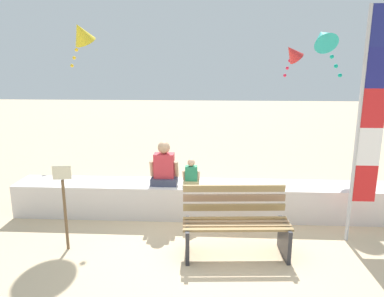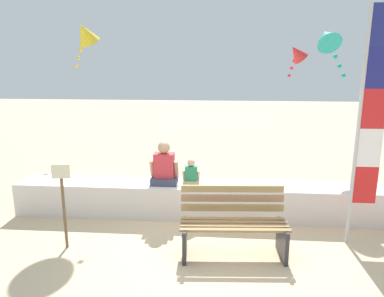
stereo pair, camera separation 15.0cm
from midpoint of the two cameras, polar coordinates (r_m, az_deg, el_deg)
name	(u,v)px [view 2 (the right image)]	position (r m, az deg, el deg)	size (l,w,h in m)	color
ground_plane	(202,248)	(5.23, 2.47, -15.34)	(40.00, 40.00, 0.00)	#D0B48D
seawall_ledge	(206,200)	(6.12, 2.91, -8.04)	(6.37, 0.64, 0.55)	silver
park_bench	(233,225)	(4.96, 7.40, -11.88)	(1.44, 0.70, 0.88)	olive
person_adult	(164,167)	(5.97, -3.68, -2.98)	(0.47, 0.35, 0.72)	#353A52
person_child	(191,174)	(5.95, 0.60, -4.11)	(0.28, 0.21, 0.43)	tan
flag_banner	(368,118)	(5.36, 26.70, 4.36)	(0.36, 0.05, 3.23)	#B7B7BC
kite_teal	(327,38)	(7.75, 21.06, 15.95)	(0.71, 0.65, 1.07)	teal
kite_red	(297,53)	(9.26, 16.61, 14.19)	(0.62, 0.59, 0.84)	red
kite_yellow	(85,34)	(9.02, -15.99, 16.96)	(0.76, 0.81, 1.08)	yellow
sign_post	(63,199)	(5.21, -18.86, -7.60)	(0.24, 0.05, 1.19)	brown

